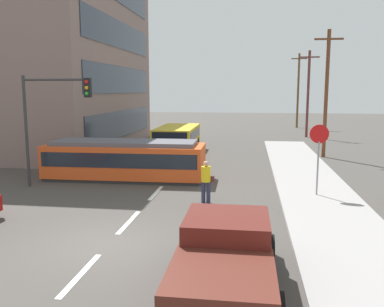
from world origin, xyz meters
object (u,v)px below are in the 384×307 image
utility_pole_far (308,92)px  utility_pole_distant (298,89)px  city_bus (177,138)px  pickup_truck_parked (226,256)px  traffic_light_mast (51,109)px  pedestrian_crossing (206,179)px  streetcar_tram (125,159)px  utility_pole_mid (326,92)px  stop_sign (319,145)px

utility_pole_far → utility_pole_distant: utility_pole_distant is taller
utility_pole_distant → city_bus: bearing=-116.1°
city_bus → pickup_truck_parked: city_bus is taller
city_bus → traffic_light_mast: 11.72m
pedestrian_crossing → traffic_light_mast: size_ratio=0.33×
utility_pole_far → utility_pole_distant: size_ratio=0.93×
city_bus → utility_pole_far: bearing=48.2°
streetcar_tram → city_bus: streetcar_tram is taller
city_bus → traffic_light_mast: traffic_light_mast is taller
pedestrian_crossing → pickup_truck_parked: 7.14m
utility_pole_mid → stop_sign: bearing=-100.9°
utility_pole_far → pedestrian_crossing: bearing=-106.1°
pickup_truck_parked → utility_pole_far: size_ratio=0.63×
city_bus → pedestrian_crossing: bearing=-75.0°
traffic_light_mast → utility_pole_mid: bearing=37.7°
utility_pole_mid → streetcar_tram: bearing=-142.7°
city_bus → utility_pole_mid: utility_pole_mid is taller
pedestrian_crossing → utility_pole_distant: bearing=78.2°
city_bus → utility_pole_distant: utility_pole_distant is taller
utility_pole_mid → pedestrian_crossing: bearing=-118.0°
pickup_truck_parked → utility_pole_far: utility_pole_far is taller
stop_sign → utility_pole_mid: bearing=79.1°
stop_sign → utility_pole_distant: size_ratio=0.34×
streetcar_tram → city_bus: size_ratio=1.30×
city_bus → stop_sign: (7.77, -11.13, 1.12)m
streetcar_tram → stop_sign: 9.29m
stop_sign → traffic_light_mast: 11.60m
city_bus → utility_pole_mid: bearing=-1.8°
streetcar_tram → pickup_truck_parked: size_ratio=1.57×
city_bus → traffic_light_mast: size_ratio=1.20×
stop_sign → utility_pole_mid: (2.08, 10.82, 2.08)m
stop_sign → traffic_light_mast: bearing=178.5°
utility_pole_mid → utility_pole_far: utility_pole_mid is taller
streetcar_tram → stop_sign: stop_sign is taller
stop_sign → traffic_light_mast: traffic_light_mast is taller
stop_sign → traffic_light_mast: (-11.52, 0.30, 1.36)m
stop_sign → utility_pole_distant: bearing=85.3°
traffic_light_mast → utility_pole_distant: bearing=66.2°
pedestrian_crossing → pickup_truck_parked: size_ratio=0.33×
traffic_light_mast → utility_pole_far: size_ratio=0.63×
streetcar_tram → utility_pole_mid: bearing=37.3°
pickup_truck_parked → streetcar_tram: bearing=117.4°
utility_pole_mid → utility_pole_distant: bearing=88.4°
city_bus → utility_pole_far: (10.29, 11.53, 3.09)m
utility_pole_far → city_bus: bearing=-131.8°
utility_pole_far → utility_pole_distant: (0.18, 9.89, 0.30)m
pedestrian_crossing → utility_pole_far: (6.93, 24.04, 3.22)m
traffic_light_mast → utility_pole_far: utility_pole_far is taller
pedestrian_crossing → traffic_light_mast: 7.75m
city_bus → stop_sign: size_ratio=2.09×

